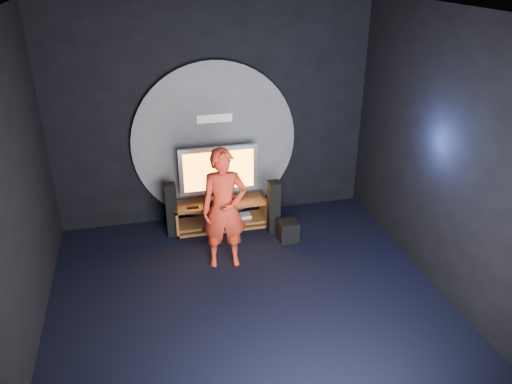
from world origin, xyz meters
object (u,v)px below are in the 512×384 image
tv (219,172)px  player (224,209)px  media_console (221,216)px  tower_speaker_right (274,207)px  tower_speaker_left (171,210)px  subwoofer (288,231)px

tv → player: bearing=-96.2°
media_console → tower_speaker_right: 0.88m
media_console → tower_speaker_right: (0.77, -0.36, 0.24)m
media_console → tv: bearing=95.8°
tv → tower_speaker_left: size_ratio=1.42×
media_console → player: 1.25m
player → subwoofer: bearing=25.8°
media_console → tower_speaker_left: (-0.79, -0.07, 0.24)m
subwoofer → player: (-1.05, -0.40, 0.71)m
media_console → player: size_ratio=0.85×
subwoofer → player: player is taller
media_console → tower_speaker_right: size_ratio=1.69×
tower_speaker_left → subwoofer: size_ratio=2.71×
tower_speaker_right → player: (-0.90, -0.69, 0.43)m
subwoofer → tower_speaker_left: bearing=161.1°
tower_speaker_right → player: bearing=-142.4°
media_console → player: bearing=-97.0°
tower_speaker_right → media_console: bearing=155.3°
subwoofer → media_console: bearing=144.8°
player → media_console: bearing=88.1°
media_console → subwoofer: (0.93, -0.65, -0.03)m
tower_speaker_right → tower_speaker_left: bearing=169.5°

